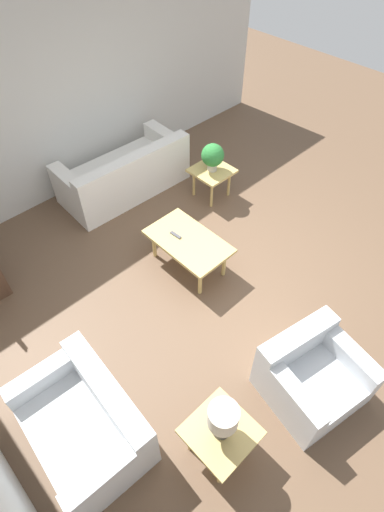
{
  "coord_description": "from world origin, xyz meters",
  "views": [
    {
      "loc": [
        -1.93,
        2.51,
        3.93
      ],
      "look_at": [
        0.28,
        0.39,
        0.55
      ],
      "focal_mm": 28.0,
      "sensor_mm": 36.0,
      "label": 1
    }
  ],
  "objects_px": {
    "armchair": "(311,375)",
    "table_lamp": "(223,419)",
    "coffee_table": "(188,243)",
    "potted_plant": "(213,156)",
    "sofa": "(125,175)",
    "side_table_plant": "(212,173)",
    "loveseat": "(86,423)",
    "side_table_lamp": "(221,434)"
  },
  "relations": [
    {
      "from": "sofa",
      "to": "side_table_lamp",
      "type": "distance_m",
      "value": 3.99
    },
    {
      "from": "side_table_plant",
      "to": "side_table_lamp",
      "type": "xyz_separation_m",
      "value": [
        -2.62,
        2.58,
        0.0
      ]
    },
    {
      "from": "sofa",
      "to": "armchair",
      "type": "bearing_deg",
      "value": 82.08
    },
    {
      "from": "potted_plant",
      "to": "side_table_lamp",
      "type": "bearing_deg",
      "value": 135.44
    },
    {
      "from": "potted_plant",
      "to": "coffee_table",
      "type": "bearing_deg",
      "value": 122.85
    },
    {
      "from": "coffee_table",
      "to": "armchair",
      "type": "bearing_deg",
      "value": 172.09
    },
    {
      "from": "coffee_table",
      "to": "sofa",
      "type": "bearing_deg",
      "value": -11.73
    },
    {
      "from": "side_table_lamp",
      "to": "sofa",
      "type": "bearing_deg",
      "value": -25.51
    },
    {
      "from": "sofa",
      "to": "loveseat",
      "type": "height_order",
      "value": "sofa"
    },
    {
      "from": "sofa",
      "to": "side_table_plant",
      "type": "distance_m",
      "value": 1.31
    },
    {
      "from": "armchair",
      "to": "side_table_plant",
      "type": "height_order",
      "value": "armchair"
    },
    {
      "from": "coffee_table",
      "to": "table_lamp",
      "type": "bearing_deg",
      "value": 143.53
    },
    {
      "from": "loveseat",
      "to": "side_table_plant",
      "type": "xyz_separation_m",
      "value": [
        1.7,
        -3.35,
        0.13
      ]
    },
    {
      "from": "armchair",
      "to": "loveseat",
      "type": "xyz_separation_m",
      "value": [
        1.13,
        1.83,
        -0.01
      ]
    },
    {
      "from": "loveseat",
      "to": "potted_plant",
      "type": "height_order",
      "value": "potted_plant"
    },
    {
      "from": "side_table_lamp",
      "to": "potted_plant",
      "type": "bearing_deg",
      "value": -44.56
    },
    {
      "from": "side_table_lamp",
      "to": "table_lamp",
      "type": "bearing_deg",
      "value": 116.57
    },
    {
      "from": "coffee_table",
      "to": "potted_plant",
      "type": "bearing_deg",
      "value": -57.15
    },
    {
      "from": "sofa",
      "to": "coffee_table",
      "type": "xyz_separation_m",
      "value": [
        -1.77,
        0.37,
        0.11
      ]
    },
    {
      "from": "side_table_lamp",
      "to": "table_lamp",
      "type": "xyz_separation_m",
      "value": [
        -0.0,
        0.0,
        0.34
      ]
    },
    {
      "from": "table_lamp",
      "to": "loveseat",
      "type": "bearing_deg",
      "value": 39.53
    },
    {
      "from": "sofa",
      "to": "potted_plant",
      "type": "bearing_deg",
      "value": 133.29
    },
    {
      "from": "armchair",
      "to": "table_lamp",
      "type": "bearing_deg",
      "value": -179.44
    },
    {
      "from": "sofa",
      "to": "loveseat",
      "type": "xyz_separation_m",
      "value": [
        -2.67,
        2.48,
        -0.03
      ]
    },
    {
      "from": "potted_plant",
      "to": "table_lamp",
      "type": "bearing_deg",
      "value": 135.44
    },
    {
      "from": "sofa",
      "to": "armchair",
      "type": "height_order",
      "value": "sofa"
    },
    {
      "from": "side_table_plant",
      "to": "loveseat",
      "type": "bearing_deg",
      "value": 116.87
    },
    {
      "from": "sofa",
      "to": "potted_plant",
      "type": "height_order",
      "value": "potted_plant"
    },
    {
      "from": "side_table_lamp",
      "to": "table_lamp",
      "type": "height_order",
      "value": "table_lamp"
    },
    {
      "from": "armchair",
      "to": "side_table_plant",
      "type": "xyz_separation_m",
      "value": [
        2.83,
        -1.52,
        0.12
      ]
    },
    {
      "from": "coffee_table",
      "to": "potted_plant",
      "type": "height_order",
      "value": "potted_plant"
    },
    {
      "from": "armchair",
      "to": "side_table_lamp",
      "type": "relative_size",
      "value": 1.86
    },
    {
      "from": "sofa",
      "to": "table_lamp",
      "type": "height_order",
      "value": "table_lamp"
    },
    {
      "from": "side_table_plant",
      "to": "table_lamp",
      "type": "bearing_deg",
      "value": 135.44
    },
    {
      "from": "coffee_table",
      "to": "side_table_plant",
      "type": "distance_m",
      "value": 1.47
    },
    {
      "from": "side_table_lamp",
      "to": "loveseat",
      "type": "bearing_deg",
      "value": 39.53
    },
    {
      "from": "potted_plant",
      "to": "armchair",
      "type": "bearing_deg",
      "value": 151.82
    },
    {
      "from": "armchair",
      "to": "table_lamp",
      "type": "relative_size",
      "value": 2.37
    },
    {
      "from": "side_table_lamp",
      "to": "table_lamp",
      "type": "distance_m",
      "value": 0.34
    },
    {
      "from": "coffee_table",
      "to": "potted_plant",
      "type": "xyz_separation_m",
      "value": [
        0.8,
        -1.23,
        0.3
      ]
    },
    {
      "from": "coffee_table",
      "to": "side_table_lamp",
      "type": "distance_m",
      "value": 2.27
    },
    {
      "from": "side_table_plant",
      "to": "side_table_lamp",
      "type": "bearing_deg",
      "value": 135.44
    }
  ]
}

